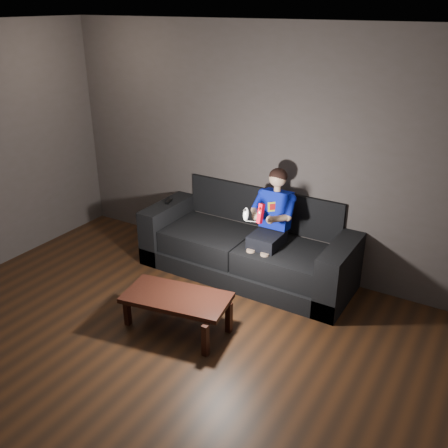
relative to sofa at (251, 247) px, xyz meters
The scene contains 9 objects.
floor 2.23m from the sofa, 92.91° to the right, with size 5.00×5.00×0.00m, color black.
back_wall 1.09m from the sofa, 111.25° to the left, with size 5.00×0.04×2.70m, color #3F3836.
ceiling 3.26m from the sofa, 92.91° to the right, with size 5.00×5.00×0.02m, color beige.
sofa is the anchor object (origin of this frame).
child 0.54m from the sofa, 14.34° to the right, with size 0.46×0.57×1.14m.
wii_remote_red 0.92m from the sofa, 54.70° to the right, with size 0.07×0.08×0.20m.
nunchuk_white 0.83m from the sofa, 68.75° to the right, with size 0.08×0.10×0.14m.
wii_remote_black 1.15m from the sofa, behind, with size 0.08×0.16×0.03m.
coffee_table 1.35m from the sofa, 92.73° to the right, with size 1.06×0.67×0.36m.
Camera 1 is at (2.47, -2.28, 2.87)m, focal length 40.00 mm.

